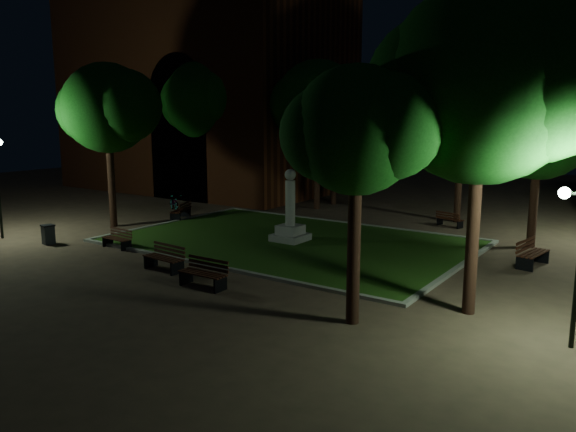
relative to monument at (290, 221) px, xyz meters
name	(u,v)px	position (x,y,z in m)	size (l,w,h in m)	color
ground	(263,251)	(0.00, -2.00, -0.96)	(80.00, 80.00, 0.00)	#493628
lawn	(290,241)	(0.00, 0.00, -0.92)	(15.00, 10.00, 0.08)	#224711
lawn_kerb	(290,241)	(0.00, 0.00, -0.90)	(15.40, 10.40, 0.12)	slate
monument	(290,221)	(0.00, 0.00, 0.00)	(1.40, 1.40, 3.20)	gray
building_main	(205,90)	(-15.86, 11.79, 6.42)	(20.00, 12.00, 15.00)	#552512
tree_west	(108,108)	(-9.29, -2.20, 4.97)	(5.41, 4.41, 8.14)	black
tree_north_wl	(319,103)	(-3.62, 8.26, 5.31)	(6.13, 5.01, 8.78)	black
tree_north_er	(464,120)	(4.67, 8.96, 4.37)	(5.91, 4.83, 7.74)	black
tree_ne	(542,126)	(9.13, 5.10, 4.21)	(5.52, 4.50, 7.42)	black
tree_east	(486,84)	(9.45, -4.54, 5.48)	(6.67, 5.44, 9.17)	black
tree_se	(359,131)	(7.01, -7.11, 4.27)	(4.17, 3.40, 6.94)	black
tree_nw	(207,100)	(-11.46, 7.21, 5.55)	(6.49, 5.29, 9.15)	black
tree_far_north	(336,104)	(-3.71, 10.35, 5.30)	(5.14, 4.20, 8.36)	black
lamppost_nw	(200,150)	(-12.20, 7.23, 2.32)	(1.18, 0.28, 4.72)	black
bench_near_left	(165,258)	(-1.20, -6.36, -0.51)	(1.76, 0.72, 0.95)	black
bench_near_right	(204,274)	(1.37, -7.04, -0.51)	(1.74, 0.63, 0.95)	black
bench_west_near	(118,239)	(-5.48, -5.06, -0.57)	(1.50, 0.60, 0.81)	black
bench_left_side	(182,211)	(-7.99, 1.21, -0.52)	(1.22, 1.79, 0.93)	black
bench_right_side	(531,254)	(9.70, 1.89, -0.48)	(0.90, 1.90, 1.00)	black
bench_far_side	(449,220)	(4.66, 7.48, -0.60)	(1.47, 0.85, 0.76)	black
trash_bin	(48,234)	(-8.57, -6.34, -0.52)	(0.59, 0.59, 0.86)	black
bicycle	(175,203)	(-10.25, 2.88, -0.47)	(0.65, 1.87, 0.98)	black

